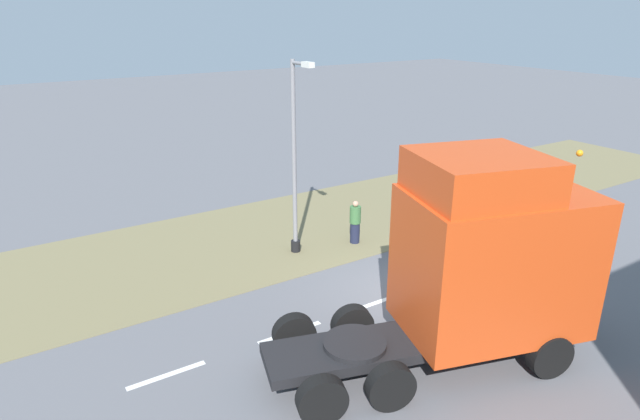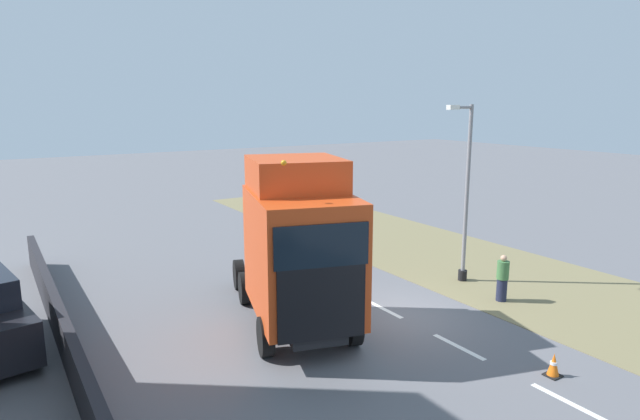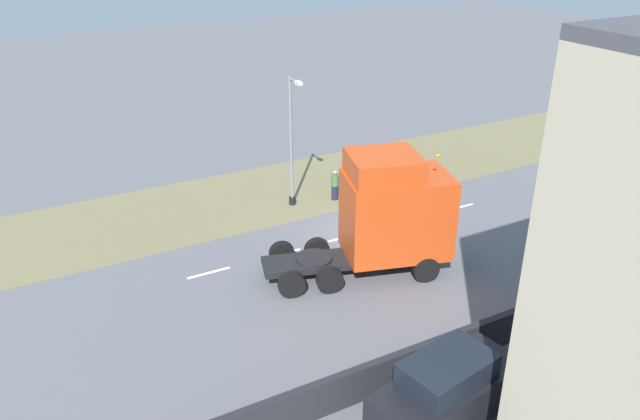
# 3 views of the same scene
# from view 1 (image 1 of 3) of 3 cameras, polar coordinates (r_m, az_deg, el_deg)

# --- Properties ---
(ground_plane) EXTENTS (120.00, 120.00, 0.00)m
(ground_plane) POSITION_cam_1_polar(r_m,az_deg,el_deg) (16.03, 9.16, -8.67)
(ground_plane) COLOR slate
(ground_plane) RESTS_ON ground
(grass_verge) EXTENTS (7.00, 44.00, 0.01)m
(grass_verge) POSITION_cam_1_polar(r_m,az_deg,el_deg) (20.41, -1.95, -1.80)
(grass_verge) COLOR olive
(grass_verge) RESTS_ON ground
(lane_markings) EXTENTS (0.16, 14.60, 0.00)m
(lane_markings) POSITION_cam_1_polar(r_m,az_deg,el_deg) (15.63, 7.20, -9.38)
(lane_markings) COLOR white
(lane_markings) RESTS_ON ground
(lorry_cab) EXTENTS (4.48, 7.59, 5.09)m
(lorry_cab) POSITION_cam_1_polar(r_m,az_deg,el_deg) (12.59, 17.02, -5.10)
(lorry_cab) COLOR black
(lorry_cab) RESTS_ON ground
(lamp_post) EXTENTS (1.28, 0.32, 6.38)m
(lamp_post) POSITION_cam_1_polar(r_m,az_deg,el_deg) (17.29, -2.62, 4.34)
(lamp_post) COLOR black
(lamp_post) RESTS_ON ground
(pedestrian) EXTENTS (0.39, 0.39, 1.57)m
(pedestrian) POSITION_cam_1_polar(r_m,az_deg,el_deg) (18.80, 3.77, -1.36)
(pedestrian) COLOR #1E233D
(pedestrian) RESTS_ON ground
(traffic_cone_lead) EXTENTS (0.36, 0.36, 0.58)m
(traffic_cone_lead) POSITION_cam_1_polar(r_m,az_deg,el_deg) (19.58, 18.45, -3.03)
(traffic_cone_lead) COLOR black
(traffic_cone_lead) RESTS_ON ground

